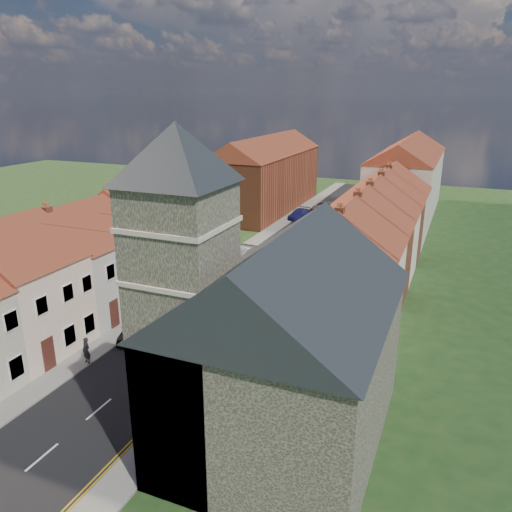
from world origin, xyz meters
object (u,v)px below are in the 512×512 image
at_px(church, 272,331).
at_px(car_distant, 324,206).
at_px(pedestrian_left, 86,351).
at_px(car_far, 299,214).
at_px(lamppost, 198,247).
at_px(car_near, 137,327).
at_px(car_mid, 243,254).

height_order(church, car_distant, church).
relative_size(car_distant, pedestrian_left, 2.54).
relative_size(car_far, car_distant, 1.03).
bearing_deg(car_far, lamppost, -86.49).
xyz_separation_m(car_near, car_mid, (0.09, 17.77, 0.01)).
distance_m(lamppost, car_near, 10.66).
bearing_deg(car_distant, lamppost, -76.56).
height_order(lamppost, car_mid, lamppost).
height_order(church, car_near, church).
height_order(church, lamppost, church).
xyz_separation_m(lamppost, car_mid, (0.85, 7.51, -2.80)).
xyz_separation_m(church, lamppost, (-13.17, 16.68, -2.34)).
distance_m(lamppost, car_mid, 8.06).
xyz_separation_m(church, car_near, (-12.41, 6.42, -5.15)).
distance_m(church, car_far, 45.13).
bearing_deg(car_far, car_mid, -84.43).
distance_m(car_near, car_distant, 42.87).
bearing_deg(lamppost, car_distant, 85.94).
bearing_deg(lamppost, car_mid, 83.51).
distance_m(car_far, pedestrian_left, 40.88).
distance_m(church, car_mid, 27.62).
relative_size(car_near, car_mid, 0.95).
relative_size(car_near, car_far, 0.97).
bearing_deg(pedestrian_left, church, 3.38).
distance_m(car_near, pedestrian_left, 4.32).
xyz_separation_m(lamppost, car_distant, (2.31, 32.58, -2.94)).
height_order(car_mid, pedestrian_left, pedestrian_left).
height_order(car_near, pedestrian_left, pedestrian_left).
distance_m(church, car_near, 14.88).
bearing_deg(church, car_far, 106.27).
xyz_separation_m(lamppost, car_far, (0.61, 26.36, -2.90)).
distance_m(car_mid, car_distant, 25.12).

